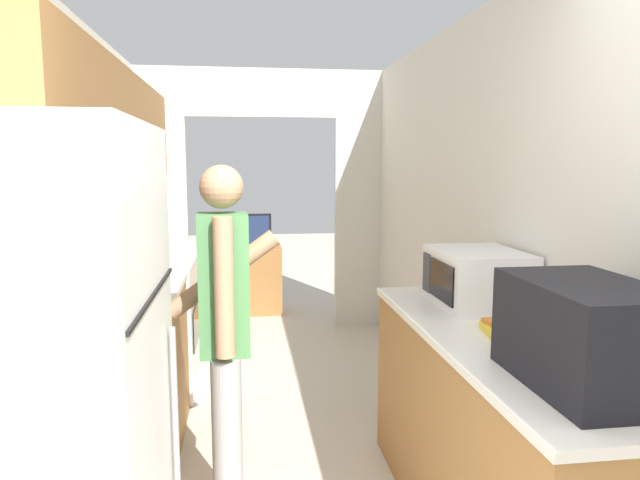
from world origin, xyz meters
name	(u,v)px	position (x,y,z in m)	size (l,w,h in m)	color
wall_left	(55,191)	(-1.12, 2.07, 1.48)	(0.38, 6.96, 2.50)	silver
wall_right	(526,239)	(1.19, 1.68, 1.25)	(0.06, 6.96, 2.50)	silver
wall_far_with_doorway	(262,184)	(0.00, 4.59, 1.42)	(2.72, 0.06, 2.50)	silver
counter_left	(134,355)	(-0.86, 2.51, 0.46)	(0.62, 3.13, 0.92)	#9E6B38
counter_right	(499,440)	(0.86, 1.20, 0.46)	(0.62, 1.85, 0.92)	#9E6B38
refrigerator	(30,428)	(-0.81, 0.70, 0.87)	(0.74, 0.81, 1.73)	white
range_oven	(152,325)	(-0.85, 3.16, 0.47)	(0.66, 0.79, 1.06)	white
person	(225,339)	(-0.28, 1.48, 0.86)	(0.52, 0.38, 1.61)	#9E9E9E
suitcase	(586,334)	(0.86, 0.65, 1.09)	(0.36, 0.59, 0.33)	black
microwave	(477,278)	(0.94, 1.67, 1.06)	(0.40, 0.51, 0.27)	white
book_stack	(515,331)	(0.89, 1.17, 0.94)	(0.26, 0.31, 0.05)	gold
tv_cabinet	(245,280)	(-0.18, 5.18, 0.36)	(0.79, 0.42, 0.73)	#9E6B38
television	(244,231)	(-0.18, 5.13, 0.90)	(0.58, 0.16, 0.35)	black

